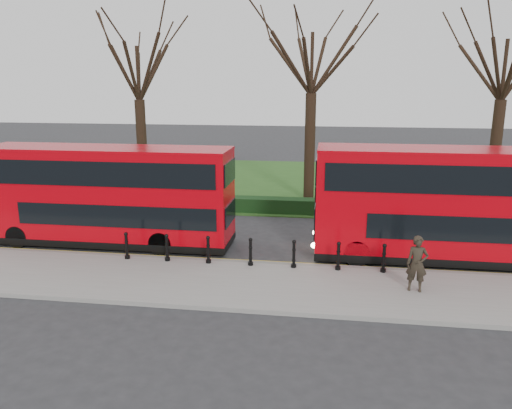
% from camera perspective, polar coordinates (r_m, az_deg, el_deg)
% --- Properties ---
extents(ground, '(120.00, 120.00, 0.00)m').
position_cam_1_polar(ground, '(19.92, -1.04, -5.91)').
color(ground, '#28282B').
rests_on(ground, ground).
extents(pavement, '(60.00, 4.00, 0.15)m').
position_cam_1_polar(pavement, '(17.14, -2.68, -9.03)').
color(pavement, gray).
rests_on(pavement, ground).
extents(kerb, '(60.00, 0.25, 0.16)m').
position_cam_1_polar(kerb, '(18.97, -1.53, -6.71)').
color(kerb, slate).
rests_on(kerb, ground).
extents(grass_verge, '(60.00, 18.00, 0.06)m').
position_cam_1_polar(grass_verge, '(34.30, 3.02, 2.57)').
color(grass_verge, '#27501A').
rests_on(grass_verge, ground).
extents(hedge, '(60.00, 0.90, 0.80)m').
position_cam_1_polar(hedge, '(26.25, 1.36, -0.10)').
color(hedge, black).
rests_on(hedge, ground).
extents(yellow_line_outer, '(60.00, 0.10, 0.01)m').
position_cam_1_polar(yellow_line_outer, '(19.27, -1.38, -6.59)').
color(yellow_line_outer, yellow).
rests_on(yellow_line_outer, ground).
extents(yellow_line_inner, '(60.00, 0.10, 0.01)m').
position_cam_1_polar(yellow_line_inner, '(19.45, -1.28, -6.38)').
color(yellow_line_inner, yellow).
rests_on(yellow_line_inner, ground).
extents(tree_left, '(6.65, 6.65, 10.39)m').
position_cam_1_polar(tree_left, '(30.58, -13.38, 15.02)').
color(tree_left, black).
rests_on(tree_left, ground).
extents(tree_mid, '(7.11, 7.11, 11.11)m').
position_cam_1_polar(tree_mid, '(28.54, 6.43, 16.47)').
color(tree_mid, black).
rests_on(tree_mid, ground).
extents(tree_right, '(6.77, 6.77, 10.57)m').
position_cam_1_polar(tree_right, '(29.88, 26.59, 14.26)').
color(tree_right, black).
rests_on(tree_right, ground).
extents(bollard_row, '(9.71, 0.15, 1.00)m').
position_cam_1_polar(bollard_row, '(18.39, -0.63, -5.47)').
color(bollard_row, black).
rests_on(bollard_row, pavement).
extents(bus_lead, '(10.37, 2.38, 4.13)m').
position_cam_1_polar(bus_lead, '(21.74, -16.52, 0.91)').
color(bus_lead, '#B5010B').
rests_on(bus_lead, ground).
extents(bus_rear, '(10.88, 2.50, 4.33)m').
position_cam_1_polar(bus_rear, '(20.30, 22.37, -0.17)').
color(bus_rear, '#B5010B').
rests_on(bus_rear, ground).
extents(pedestrian, '(0.72, 0.52, 1.84)m').
position_cam_1_polar(pedestrian, '(16.88, 17.93, -6.47)').
color(pedestrian, '#2C251C').
rests_on(pedestrian, pavement).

